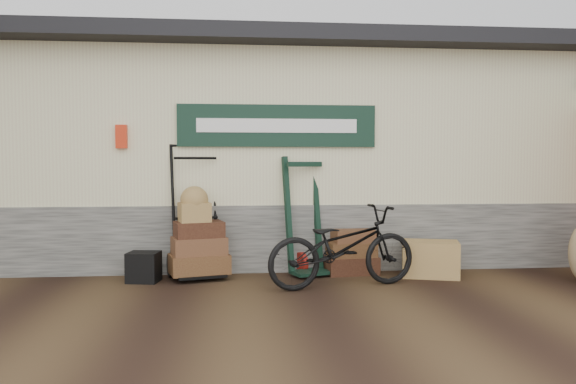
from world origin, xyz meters
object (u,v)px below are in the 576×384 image
object	(u,v)px
suitcase_stack	(351,251)
bicycle	(342,242)
porter_trolley	(196,209)
green_barrow	(305,216)
black_trunk	(144,267)
wicker_hamper	(430,259)

from	to	relation	value
suitcase_stack	bicycle	xyz separation A→B (m)	(-0.27, -0.79, 0.24)
porter_trolley	bicycle	bearing A→B (deg)	-39.59
suitcase_stack	porter_trolley	bearing A→B (deg)	179.54
porter_trolley	suitcase_stack	bearing A→B (deg)	-15.43
porter_trolley	green_barrow	world-z (taller)	porter_trolley
porter_trolley	suitcase_stack	xyz separation A→B (m)	(2.03, -0.02, -0.57)
black_trunk	wicker_hamper	bearing A→B (deg)	-0.26
porter_trolley	wicker_hamper	size ratio (longest dim) A/B	2.49
black_trunk	bicycle	bearing A→B (deg)	-12.48
suitcase_stack	black_trunk	bearing A→B (deg)	-174.33
suitcase_stack	black_trunk	distance (m)	2.66
porter_trolley	suitcase_stack	world-z (taller)	porter_trolley
porter_trolley	green_barrow	size ratio (longest dim) A/B	1.13
bicycle	porter_trolley	bearing A→B (deg)	52.64
porter_trolley	suitcase_stack	size ratio (longest dim) A/B	2.60
suitcase_stack	bicycle	world-z (taller)	bicycle
black_trunk	bicycle	xyz separation A→B (m)	(2.38, -0.53, 0.35)
suitcase_stack	wicker_hamper	distance (m)	1.02
wicker_hamper	bicycle	xyz separation A→B (m)	(-1.25, -0.51, 0.31)
bicycle	black_trunk	bearing A→B (deg)	64.78
black_trunk	bicycle	distance (m)	2.46
porter_trolley	green_barrow	bearing A→B (deg)	-14.98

